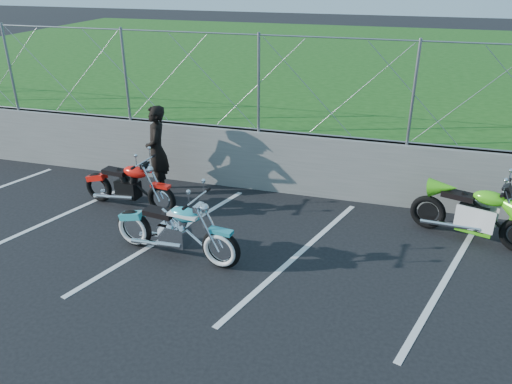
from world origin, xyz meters
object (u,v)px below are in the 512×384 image
(sportbike_green, at_px, (475,215))
(naked_orange, at_px, (130,187))
(cruiser_turquoise, at_px, (177,232))
(person_standing, at_px, (157,150))

(sportbike_green, bearing_deg, naked_orange, -157.70)
(naked_orange, relative_size, sportbike_green, 1.00)
(cruiser_turquoise, xyz_separation_m, sportbike_green, (4.79, 1.97, 0.02))
(cruiser_turquoise, relative_size, person_standing, 1.25)
(person_standing, bearing_deg, naked_orange, -36.14)
(cruiser_turquoise, relative_size, naked_orange, 1.11)
(sportbike_green, relative_size, person_standing, 1.13)
(cruiser_turquoise, distance_m, sportbike_green, 5.18)
(naked_orange, bearing_deg, cruiser_turquoise, -34.00)
(cruiser_turquoise, bearing_deg, person_standing, 130.45)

